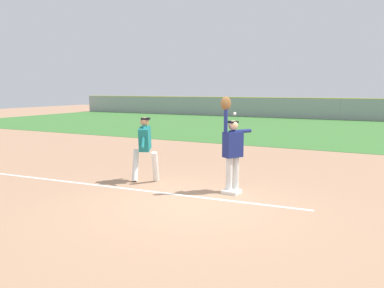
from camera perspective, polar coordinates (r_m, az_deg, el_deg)
The scene contains 10 objects.
ground_plane at distance 8.47m, azimuth -0.07°, elevation -8.76°, with size 79.18×79.18×0.00m, color tan.
outfield_grass at distance 24.90m, azimuth 18.48°, elevation 2.00°, with size 51.58×16.95×0.01m, color #3D7533.
chalk_foul_line at distance 10.75m, azimuth -16.46°, elevation -5.44°, with size 12.00×0.10×0.01m, color white.
first_base at distance 9.36m, azimuth 5.79°, elevation -6.92°, with size 0.38×0.38×0.08m, color white.
fielder at distance 9.24m, azimuth 5.89°, elevation -0.27°, with size 0.55×0.83×2.28m.
runner at distance 10.34m, azimuth -6.88°, elevation -0.09°, with size 0.89×0.81×1.72m.
baseball at distance 9.11m, azimuth 6.25°, elevation 4.44°, with size 0.07×0.07×0.07m, color white.
outfield_fence at distance 33.23m, azimuth 20.81°, elevation 4.79°, with size 51.66×0.08×1.73m.
parked_car_green at distance 38.50m, azimuth 11.81°, elevation 5.24°, with size 4.56×2.43×1.25m.
parked_car_black at distance 37.19m, azimuth 20.16°, elevation 4.82°, with size 4.59×2.52×1.25m.
Camera 1 is at (3.71, -7.21, 2.45)m, focal length 36.55 mm.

